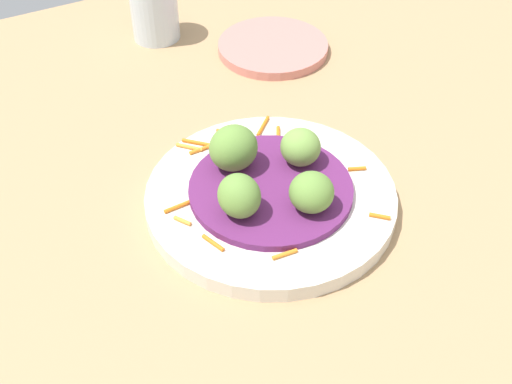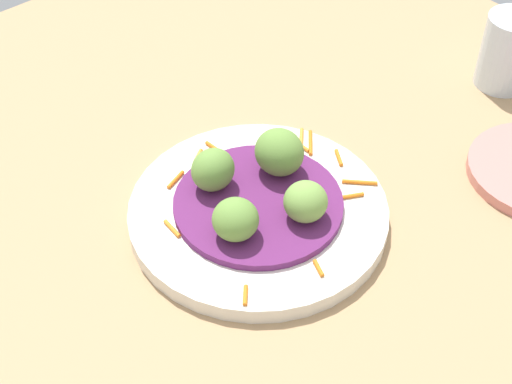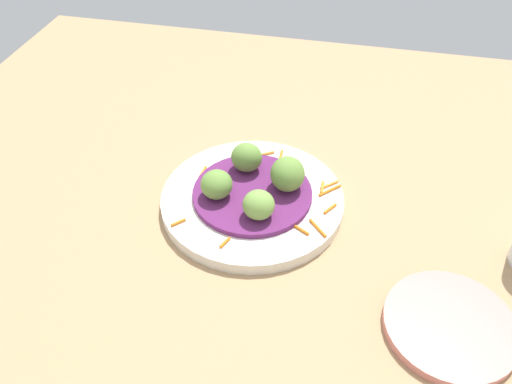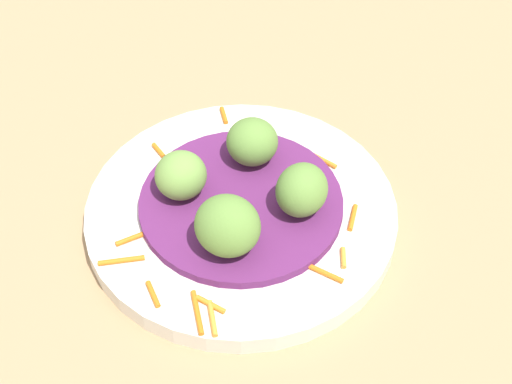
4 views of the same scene
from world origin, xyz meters
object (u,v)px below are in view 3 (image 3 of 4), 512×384
guac_scoop_right (287,174)px  side_plate_small (450,326)px  guac_scoop_left (217,184)px  guac_scoop_center (259,205)px  main_plate (252,200)px  guac_scoop_back (247,157)px

guac_scoop_right → side_plate_small: size_ratio=0.34×
guac_scoop_left → guac_scoop_center: (6.32, -2.62, -0.02)cm
main_plate → guac_scoop_left: guac_scoop_left is taller
guac_scoop_right → main_plate: bearing=-157.6°
main_plate → guac_scoop_back: bearing=112.4°
side_plate_small → guac_scoop_center: bearing=156.5°
guac_scoop_back → side_plate_small: guac_scoop_back is taller
main_plate → guac_scoop_right: guac_scoop_right is taller
guac_scoop_right → side_plate_small: 27.58cm
guac_scoop_left → side_plate_small: guac_scoop_left is taller
guac_scoop_center → guac_scoop_right: size_ratio=0.83×
main_plate → guac_scoop_right: size_ratio=5.04×
guac_scoop_left → side_plate_small: bearing=-23.3°
guac_scoop_right → guac_scoop_left: bearing=-157.6°
guac_scoop_center → guac_scoop_back: 9.68cm
guac_scoop_back → guac_scoop_left: bearing=-112.6°
guac_scoop_right → guac_scoop_center: bearing=-112.6°
guac_scoop_right → side_plate_small: guac_scoop_right is taller
guac_scoop_center → guac_scoop_back: guac_scoop_back is taller
guac_scoop_right → guac_scoop_back: guac_scoop_right is taller
side_plate_small → guac_scoop_left: bearing=156.7°
guac_scoop_left → guac_scoop_center: 6.84cm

